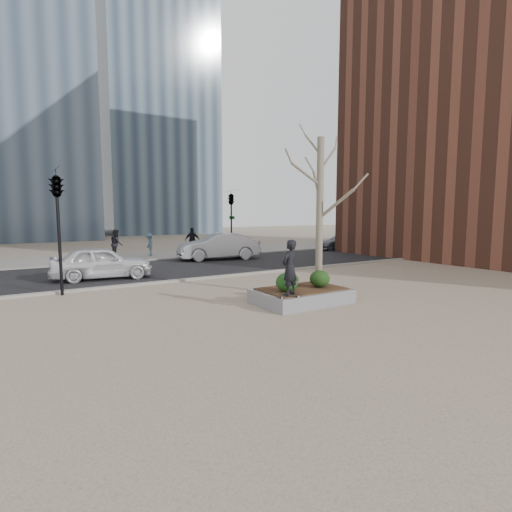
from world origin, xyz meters
TOP-DOWN VIEW (x-y plane):
  - ground at (0.00, 0.00)m, footprint 120.00×120.00m
  - street at (0.00, 10.00)m, footprint 60.00×8.00m
  - far_sidewalk at (0.00, 17.00)m, footprint 60.00×6.00m
  - planter at (1.00, 0.00)m, footprint 3.00×2.00m
  - planter_mulch at (1.00, 0.00)m, footprint 2.70×1.70m
  - sycamore_tree at (2.00, 0.30)m, footprint 2.80×2.80m
  - shrub_left at (0.24, -0.21)m, footprint 0.71×0.71m
  - shrub_middle at (0.96, 0.51)m, footprint 0.51×0.51m
  - shrub_right at (1.62, -0.19)m, footprint 0.67×0.67m
  - skateboard at (-0.10, -0.79)m, footprint 0.81×0.39m
  - skateboarder at (-0.10, -0.79)m, footprint 0.70×0.58m
  - police_car at (-3.52, 8.42)m, footprint 4.50×2.34m
  - car_silver at (4.22, 12.19)m, footprint 5.30×2.72m
  - car_third at (15.51, 12.84)m, footprint 4.49×2.77m
  - pedestrian_a at (-0.99, 16.36)m, footprint 0.83×0.99m
  - pedestrian_b at (1.20, 16.51)m, footprint 0.67×1.05m
  - pedestrian_c at (4.33, 16.44)m, footprint 1.18×0.84m
  - traffic_light_near at (-5.50, 5.60)m, footprint 0.60×2.48m
  - traffic_light_far at (6.50, 14.60)m, footprint 0.60×2.48m
  - building_glass_a at (-6.00, 42.00)m, footprint 16.00×16.00m
  - building_glass_b at (12.00, 48.00)m, footprint 15.00×15.00m

SIDE VIEW (x-z plane):
  - ground at x=0.00m, z-range 0.00..0.00m
  - street at x=0.00m, z-range 0.00..0.02m
  - far_sidewalk at x=0.00m, z-range 0.00..0.02m
  - planter at x=1.00m, z-range 0.00..0.45m
  - planter_mulch at x=1.00m, z-range 0.45..0.49m
  - skateboard at x=-0.10m, z-range 0.45..0.53m
  - car_third at x=15.51m, z-range 0.02..1.24m
  - shrub_middle at x=0.96m, z-range 0.49..0.92m
  - police_car at x=-3.52m, z-range 0.02..1.48m
  - shrub_right at x=1.62m, z-range 0.49..1.06m
  - shrub_left at x=0.24m, z-range 0.49..1.09m
  - pedestrian_b at x=1.20m, z-range 0.02..1.57m
  - car_silver at x=4.22m, z-range 0.02..1.68m
  - pedestrian_a at x=-0.99m, z-range 0.02..1.88m
  - pedestrian_c at x=4.33m, z-range 0.02..1.88m
  - skateboarder at x=-0.10m, z-range 0.53..2.18m
  - traffic_light_near at x=-5.50m, z-range 0.00..4.50m
  - traffic_light_far at x=6.50m, z-range 0.00..4.50m
  - sycamore_tree at x=2.00m, z-range 0.49..7.09m
  - building_glass_a at x=-6.00m, z-range 0.00..45.00m
  - building_glass_b at x=12.00m, z-range 0.00..55.00m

